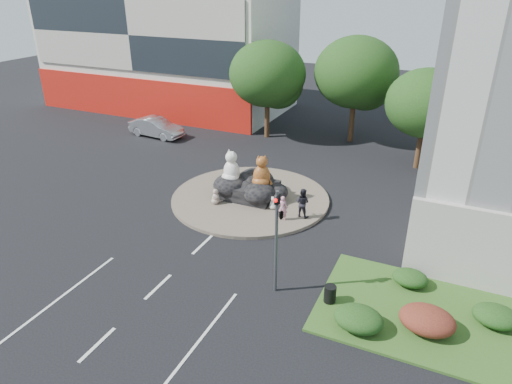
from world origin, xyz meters
TOP-DOWN VIEW (x-y plane):
  - ground at (0.00, 0.00)m, footprint 120.00×120.00m
  - roundabout_island at (0.00, 10.00)m, footprint 10.00×10.00m
  - rock_plinth at (0.00, 10.00)m, footprint 3.20×2.60m
  - shophouse_block at (-18.00, 27.91)m, footprint 25.20×12.30m
  - grass_verge at (12.00, 3.00)m, footprint 10.00×6.00m
  - tree_left at (-3.93, 22.06)m, footprint 6.46×6.46m
  - tree_mid at (3.07, 24.06)m, footprint 6.84×6.84m
  - tree_right at (9.07, 20.06)m, footprint 5.70×5.70m
  - hedge_near_green at (9.00, 1.00)m, footprint 2.00×1.60m
  - hedge_red at (11.50, 2.00)m, footprint 2.20×1.76m
  - hedge_mid_green at (14.00, 3.50)m, footprint 1.80×1.44m
  - hedge_back_green at (10.50, 4.80)m, footprint 1.60×1.28m
  - traffic_light at (5.10, 2.00)m, footprint 0.44×1.24m
  - street_lamp at (12.82, 8.00)m, footprint 2.34×0.22m
  - cat_white at (-1.18, 9.77)m, footprint 1.64×1.56m
  - cat_tabby at (0.79, 9.99)m, footprint 1.61×1.56m
  - kitten_calico at (-1.54, 8.28)m, footprint 0.74×0.69m
  - kitten_white at (1.95, 9.08)m, footprint 0.55×0.50m
  - pedestrian_pink at (2.98, 8.01)m, footprint 0.62×0.48m
  - pedestrian_dark at (3.87, 8.85)m, footprint 0.91×0.73m
  - parked_car at (-12.97, 18.04)m, footprint 5.20×2.20m
  - litter_bin at (7.50, 2.13)m, footprint 0.65×0.65m

SIDE VIEW (x-z plane):
  - ground at x=0.00m, z-range 0.00..0.00m
  - grass_verge at x=12.00m, z-range 0.00..0.12m
  - roundabout_island at x=0.00m, z-range 0.00..0.20m
  - hedge_back_green at x=10.50m, z-range 0.12..0.84m
  - litter_bin at x=7.50m, z-range 0.12..0.90m
  - hedge_mid_green at x=14.00m, z-range 0.12..0.93m
  - hedge_near_green at x=9.00m, z-range 0.12..1.02m
  - kitten_white at x=1.95m, z-range 0.20..1.02m
  - hedge_red at x=11.50m, z-range 0.12..1.11m
  - rock_plinth at x=0.00m, z-range 0.20..1.10m
  - kitten_calico at x=-1.54m, z-range 0.20..1.19m
  - parked_car at x=-12.97m, z-range 0.00..1.67m
  - pedestrian_pink at x=2.98m, z-range 0.20..1.70m
  - pedestrian_dark at x=3.87m, z-range 0.20..1.97m
  - cat_tabby at x=0.79m, z-range 1.10..3.16m
  - cat_white at x=-1.18m, z-range 1.10..3.26m
  - traffic_light at x=5.10m, z-range 1.12..6.12m
  - street_lamp at x=12.82m, z-range 0.52..8.58m
  - tree_right at x=9.07m, z-range 0.98..8.28m
  - tree_left at x=-3.93m, z-range 1.11..9.38m
  - tree_mid at x=3.07m, z-range 1.18..9.94m
  - shophouse_block at x=-18.00m, z-range -2.52..14.88m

